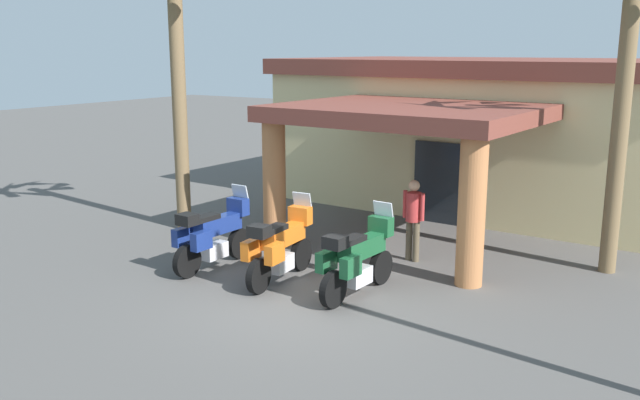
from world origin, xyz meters
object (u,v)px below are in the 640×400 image
at_px(motorcycle_blue, 213,235).
at_px(palm_tree_roadside, 175,20).
at_px(palm_tree_near_portico, 630,25).
at_px(motel_building, 493,131).
at_px(motorcycle_green, 357,259).
at_px(pedestrian, 413,214).
at_px(motorcycle_orange, 280,247).

xyz_separation_m(motorcycle_blue, palm_tree_roadside, (-2.77, 2.04, 4.36)).
bearing_deg(palm_tree_near_portico, motorcycle_blue, -148.94).
distance_m(motel_building, palm_tree_roadside, 9.36).
distance_m(motorcycle_green, palm_tree_near_portico, 6.77).
bearing_deg(pedestrian, motorcycle_blue, -40.60).
distance_m(motorcycle_orange, palm_tree_roadside, 6.51).
xyz_separation_m(motorcycle_blue, pedestrian, (3.23, 2.65, 0.32)).
distance_m(motel_building, motorcycle_green, 8.96).
bearing_deg(motorcycle_orange, palm_tree_near_portico, -56.01).
distance_m(motorcycle_green, palm_tree_roadside, 7.68).
distance_m(motel_building, motorcycle_orange, 9.13).
bearing_deg(motorcycle_orange, pedestrian, -35.52).
xyz_separation_m(motorcycle_blue, palm_tree_near_portico, (6.87, 4.14, 4.16)).
bearing_deg(palm_tree_near_portico, motorcycle_green, -132.26).
distance_m(motorcycle_blue, palm_tree_near_portico, 9.03).
height_order(motorcycle_blue, palm_tree_roadside, palm_tree_roadside).
xyz_separation_m(motorcycle_orange, pedestrian, (1.59, 2.59, 0.32)).
bearing_deg(palm_tree_roadside, motorcycle_blue, -36.46).
xyz_separation_m(motel_building, motorcycle_green, (0.55, -8.83, -1.40)).
height_order(motorcycle_green, palm_tree_roadside, palm_tree_roadside).
xyz_separation_m(motorcycle_green, palm_tree_roadside, (-6.05, 1.86, 4.36)).
relative_size(motel_building, motorcycle_green, 5.44).
bearing_deg(motel_building, motorcycle_green, -84.03).
height_order(motorcycle_orange, palm_tree_roadside, palm_tree_roadside).
relative_size(motorcycle_orange, palm_tree_near_portico, 0.34).
bearing_deg(pedestrian, palm_tree_roadside, -74.21).
bearing_deg(motel_building, motorcycle_orange, -94.53).
height_order(motel_building, motorcycle_green, motel_building).
height_order(motorcycle_blue, motorcycle_green, same).
bearing_deg(motorcycle_blue, pedestrian, -48.48).
height_order(motel_building, palm_tree_roadside, palm_tree_roadside).
bearing_deg(palm_tree_roadside, motel_building, 51.73).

